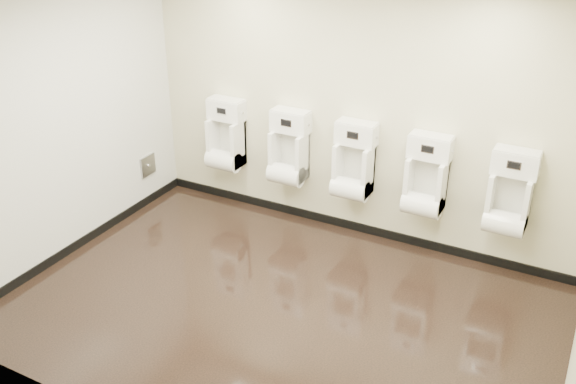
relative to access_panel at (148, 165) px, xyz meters
name	(u,v)px	position (x,y,z in m)	size (l,w,h in m)	color
ground	(280,310)	(2.48, -1.20, -0.50)	(5.00, 3.50, 0.00)	black
ceiling	(277,6)	(2.48, -1.20, 2.30)	(5.00, 3.50, 0.00)	white
back_wall	(358,114)	(2.48, 0.55, 0.90)	(5.00, 0.02, 2.80)	beige
front_wall	(145,279)	(2.48, -2.95, 0.90)	(5.00, 0.02, 2.80)	beige
left_wall	(61,126)	(-0.02, -1.20, 0.90)	(0.02, 3.50, 2.80)	beige
tile_overlay_left	(62,126)	(-0.01, -1.20, 0.90)	(0.01, 3.50, 2.80)	silver
skirting_back	(352,225)	(2.48, 0.54, -0.45)	(5.00, 0.02, 0.10)	black
skirting_left	(81,242)	(-0.01, -1.20, -0.45)	(0.02, 3.50, 0.10)	black
access_panel	(148,165)	(0.00, 0.00, 0.00)	(0.04, 0.25, 0.25)	#9E9EA3
urinal_0	(226,140)	(0.89, 0.40, 0.36)	(0.45, 0.34, 0.84)	white
urinal_1	(289,153)	(1.73, 0.40, 0.36)	(0.45, 0.34, 0.84)	white
urinal_2	(353,166)	(2.52, 0.40, 0.36)	(0.45, 0.34, 0.84)	white
urinal_3	(426,181)	(3.32, 0.40, 0.36)	(0.45, 0.34, 0.84)	white
urinal_4	(509,199)	(4.15, 0.40, 0.36)	(0.45, 0.34, 0.84)	white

